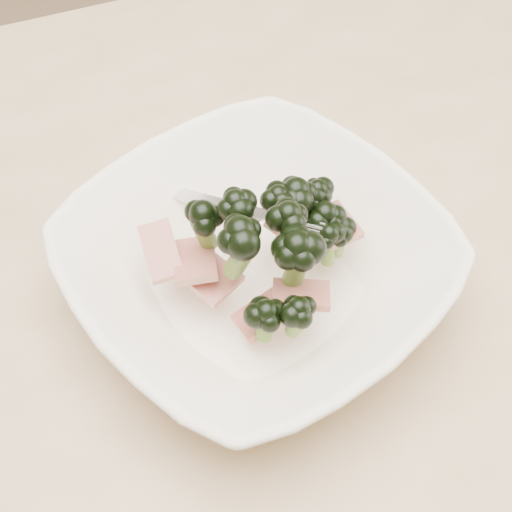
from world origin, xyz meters
name	(u,v)px	position (x,y,z in m)	size (l,w,h in m)	color
dining_table	(150,318)	(0.00, 0.00, 0.65)	(1.20, 0.80, 0.75)	tan
broccoli_dish	(258,262)	(0.09, -0.07, 0.79)	(0.38, 0.38, 0.13)	white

